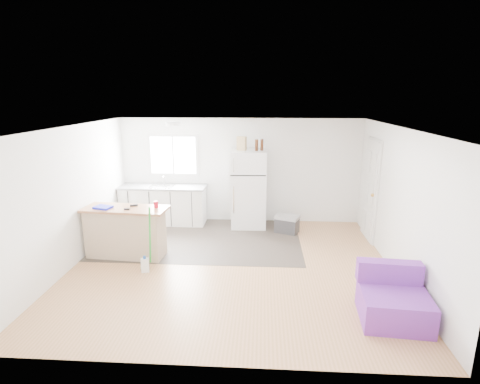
# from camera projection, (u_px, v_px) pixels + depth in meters

# --- Properties ---
(room) EXTENTS (5.51, 5.01, 2.41)m
(room) POSITION_uv_depth(u_px,v_px,m) (231.00, 200.00, 6.24)
(room) COLOR #AD7A48
(room) RESTS_ON ground
(vinyl_zone) EXTENTS (4.05, 2.50, 0.00)m
(vinyl_zone) POSITION_uv_depth(u_px,v_px,m) (202.00, 238.00, 7.79)
(vinyl_zone) COLOR #362E28
(vinyl_zone) RESTS_ON floor
(window) EXTENTS (1.18, 0.06, 0.98)m
(window) POSITION_uv_depth(u_px,v_px,m) (173.00, 155.00, 8.64)
(window) COLOR white
(window) RESTS_ON back_wall
(interior_door) EXTENTS (0.11, 0.92, 2.10)m
(interior_door) POSITION_uv_depth(u_px,v_px,m) (371.00, 190.00, 7.62)
(interior_door) COLOR white
(interior_door) RESTS_ON right_wall
(ceiling_fixture) EXTENTS (0.30, 0.30, 0.07)m
(ceiling_fixture) POSITION_uv_depth(u_px,v_px,m) (174.00, 124.00, 7.17)
(ceiling_fixture) COLOR white
(ceiling_fixture) RESTS_ON ceiling
(kitchen_cabinets) EXTENTS (1.98, 0.64, 1.16)m
(kitchen_cabinets) POSITION_uv_depth(u_px,v_px,m) (163.00, 204.00, 8.65)
(kitchen_cabinets) COLOR white
(kitchen_cabinets) RESTS_ON floor
(peninsula) EXTENTS (1.56, 0.70, 0.93)m
(peninsula) POSITION_uv_depth(u_px,v_px,m) (126.00, 232.00, 6.85)
(peninsula) COLOR tan
(peninsula) RESTS_ON floor
(refrigerator) EXTENTS (0.79, 0.76, 1.73)m
(refrigerator) POSITION_uv_depth(u_px,v_px,m) (248.00, 189.00, 8.36)
(refrigerator) COLOR white
(refrigerator) RESTS_ON floor
(cooler) EXTENTS (0.59, 0.50, 0.38)m
(cooler) POSITION_uv_depth(u_px,v_px,m) (287.00, 224.00, 8.10)
(cooler) COLOR #313134
(cooler) RESTS_ON floor
(purple_seat) EXTENTS (0.92, 0.88, 0.70)m
(purple_seat) POSITION_uv_depth(u_px,v_px,m) (393.00, 301.00, 4.96)
(purple_seat) COLOR purple
(purple_seat) RESTS_ON floor
(cleaner_jug) EXTENTS (0.15, 0.12, 0.28)m
(cleaner_jug) POSITION_uv_depth(u_px,v_px,m) (145.00, 265.00, 6.30)
(cleaner_jug) COLOR white
(cleaner_jug) RESTS_ON floor
(mop) EXTENTS (0.25, 0.31, 1.14)m
(mop) POSITION_uv_depth(u_px,v_px,m) (146.00, 256.00, 6.37)
(mop) COLOR green
(mop) RESTS_ON floor
(red_cup) EXTENTS (0.11, 0.11, 0.12)m
(red_cup) POSITION_uv_depth(u_px,v_px,m) (156.00, 204.00, 6.73)
(red_cup) COLOR red
(red_cup) RESTS_ON peninsula
(blue_tray) EXTENTS (0.35, 0.29, 0.04)m
(blue_tray) POSITION_uv_depth(u_px,v_px,m) (103.00, 207.00, 6.70)
(blue_tray) COLOR #161CD0
(blue_tray) RESTS_ON peninsula
(tool_a) EXTENTS (0.15, 0.10, 0.03)m
(tool_a) POSITION_uv_depth(u_px,v_px,m) (134.00, 205.00, 6.83)
(tool_a) COLOR black
(tool_a) RESTS_ON peninsula
(tool_b) EXTENTS (0.10, 0.05, 0.03)m
(tool_b) POSITION_uv_depth(u_px,v_px,m) (127.00, 209.00, 6.61)
(tool_b) COLOR black
(tool_b) RESTS_ON peninsula
(cardboard_box) EXTENTS (0.22, 0.17, 0.30)m
(cardboard_box) POSITION_uv_depth(u_px,v_px,m) (242.00, 144.00, 8.09)
(cardboard_box) COLOR tan
(cardboard_box) RESTS_ON refrigerator
(bottle_left) EXTENTS (0.08, 0.08, 0.25)m
(bottle_left) POSITION_uv_depth(u_px,v_px,m) (257.00, 145.00, 8.04)
(bottle_left) COLOR #3C1B0B
(bottle_left) RESTS_ON refrigerator
(bottle_right) EXTENTS (0.09, 0.09, 0.25)m
(bottle_right) POSITION_uv_depth(u_px,v_px,m) (262.00, 145.00, 8.08)
(bottle_right) COLOR #3C1B0B
(bottle_right) RESTS_ON refrigerator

